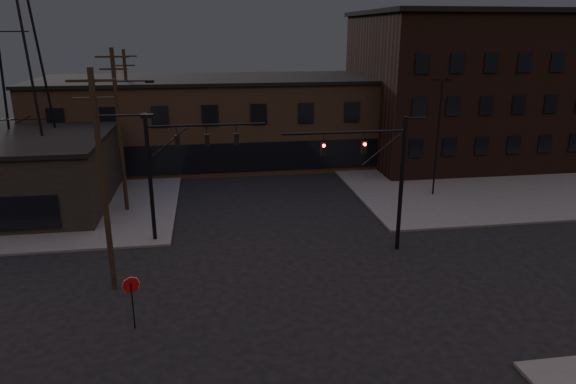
# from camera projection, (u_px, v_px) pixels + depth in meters

# --- Properties ---
(ground) EXTENTS (140.00, 140.00, 0.00)m
(ground) POSITION_uv_depth(u_px,v_px,m) (305.00, 293.00, 25.69)
(ground) COLOR black
(ground) RESTS_ON ground
(sidewalk_ne) EXTENTS (30.00, 30.00, 0.15)m
(sidewalk_ne) POSITION_uv_depth(u_px,v_px,m) (486.00, 166.00, 49.65)
(sidewalk_ne) COLOR #474744
(sidewalk_ne) RESTS_ON ground
(sidewalk_nw) EXTENTS (30.00, 30.00, 0.15)m
(sidewalk_nw) POSITION_uv_depth(u_px,v_px,m) (0.00, 186.00, 43.15)
(sidewalk_nw) COLOR #474744
(sidewalk_nw) RESTS_ON ground
(building_row) EXTENTS (40.00, 12.00, 8.00)m
(building_row) POSITION_uv_depth(u_px,v_px,m) (253.00, 121.00, 50.88)
(building_row) COLOR brown
(building_row) RESTS_ON ground
(building_right) EXTENTS (22.00, 16.00, 14.00)m
(building_right) POSITION_uv_depth(u_px,v_px,m) (473.00, 89.00, 51.34)
(building_right) COLOR black
(building_right) RESTS_ON ground
(traffic_signal_near) EXTENTS (7.12, 0.24, 8.00)m
(traffic_signal_near) POSITION_uv_depth(u_px,v_px,m) (383.00, 170.00, 29.24)
(traffic_signal_near) COLOR black
(traffic_signal_near) RESTS_ON ground
(traffic_signal_far) EXTENTS (7.12, 0.24, 8.00)m
(traffic_signal_far) POSITION_uv_depth(u_px,v_px,m) (171.00, 162.00, 30.73)
(traffic_signal_far) COLOR black
(traffic_signal_far) RESTS_ON ground
(stop_sign) EXTENTS (0.72, 0.33, 2.48)m
(stop_sign) POSITION_uv_depth(u_px,v_px,m) (131.00, 291.00, 22.09)
(stop_sign) COLOR black
(stop_sign) RESTS_ON ground
(utility_pole_near) EXTENTS (3.70, 0.28, 11.00)m
(utility_pole_near) POSITION_uv_depth(u_px,v_px,m) (104.00, 177.00, 24.42)
(utility_pole_near) COLOR black
(utility_pole_near) RESTS_ON ground
(utility_pole_mid) EXTENTS (3.70, 0.28, 11.50)m
(utility_pole_mid) POSITION_uv_depth(u_px,v_px,m) (120.00, 128.00, 35.51)
(utility_pole_mid) COLOR black
(utility_pole_mid) RESTS_ON ground
(utility_pole_far) EXTENTS (2.20, 0.28, 11.00)m
(utility_pole_far) POSITION_uv_depth(u_px,v_px,m) (129.00, 108.00, 46.76)
(utility_pole_far) COLOR black
(utility_pole_far) RESTS_ON ground
(transmission_tower) EXTENTS (7.00, 7.00, 25.00)m
(transmission_tower) POSITION_uv_depth(u_px,v_px,m) (9.00, 31.00, 36.24)
(transmission_tower) COLOR black
(transmission_tower) RESTS_ON ground
(lot_light_a) EXTENTS (1.50, 0.28, 9.14)m
(lot_light_a) POSITION_uv_depth(u_px,v_px,m) (439.00, 127.00, 39.15)
(lot_light_a) COLOR black
(lot_light_a) RESTS_ON ground
(lot_light_b) EXTENTS (1.50, 0.28, 9.14)m
(lot_light_b) POSITION_uv_depth(u_px,v_px,m) (479.00, 115.00, 44.75)
(lot_light_b) COLOR black
(lot_light_b) RESTS_ON ground
(parked_car_lot_a) EXTENTS (4.24, 1.86, 1.42)m
(parked_car_lot_a) POSITION_uv_depth(u_px,v_px,m) (432.00, 157.00, 49.54)
(parked_car_lot_a) COLOR black
(parked_car_lot_a) RESTS_ON sidewalk_ne
(parked_car_lot_b) EXTENTS (4.42, 2.14, 1.24)m
(parked_car_lot_b) POSITION_uv_depth(u_px,v_px,m) (415.00, 167.00, 46.40)
(parked_car_lot_b) COLOR #A9A8AB
(parked_car_lot_b) RESTS_ON sidewalk_ne
(car_crossing) EXTENTS (3.16, 5.45, 1.70)m
(car_crossing) POSITION_uv_depth(u_px,v_px,m) (266.00, 157.00, 49.79)
(car_crossing) COLOR black
(car_crossing) RESTS_ON ground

